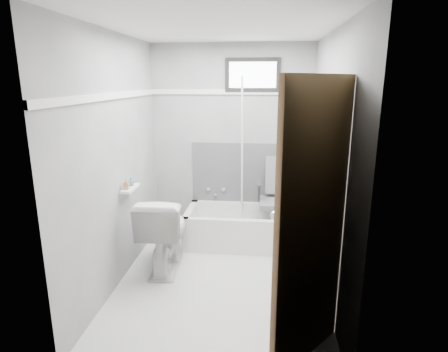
# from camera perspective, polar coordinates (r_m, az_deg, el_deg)

# --- Properties ---
(floor) EXTENTS (2.60, 2.60, 0.00)m
(floor) POSITION_cam_1_polar(r_m,az_deg,el_deg) (3.92, -0.54, -15.63)
(floor) COLOR silver
(floor) RESTS_ON ground
(ceiling) EXTENTS (2.60, 2.60, 0.00)m
(ceiling) POSITION_cam_1_polar(r_m,az_deg,el_deg) (3.42, -0.64, 21.80)
(ceiling) COLOR silver
(ceiling) RESTS_ON floor
(wall_back) EXTENTS (2.00, 0.02, 2.40)m
(wall_back) POSITION_cam_1_polar(r_m,az_deg,el_deg) (4.75, 1.17, 5.19)
(wall_back) COLOR gray
(wall_back) RESTS_ON floor
(wall_front) EXTENTS (2.00, 0.02, 2.40)m
(wall_front) POSITION_cam_1_polar(r_m,az_deg,el_deg) (2.24, -4.31, -5.53)
(wall_front) COLOR gray
(wall_front) RESTS_ON floor
(wall_left) EXTENTS (0.02, 2.60, 2.40)m
(wall_left) POSITION_cam_1_polar(r_m,az_deg,el_deg) (3.72, -16.10, 2.04)
(wall_left) COLOR gray
(wall_left) RESTS_ON floor
(wall_right) EXTENTS (0.02, 2.60, 2.40)m
(wall_right) POSITION_cam_1_polar(r_m,az_deg,el_deg) (3.51, 15.87, 1.33)
(wall_right) COLOR gray
(wall_right) RESTS_ON floor
(bathtub) EXTENTS (1.50, 0.70, 0.42)m
(bathtub) POSITION_cam_1_polar(r_m,az_deg,el_deg) (4.64, 3.58, -7.76)
(bathtub) COLOR white
(bathtub) RESTS_ON floor
(office_chair) EXTENTS (0.55, 0.55, 0.93)m
(office_chair) POSITION_cam_1_polar(r_m,az_deg,el_deg) (4.57, 8.30, -3.27)
(office_chair) COLOR #5E5E62
(office_chair) RESTS_ON bathtub
(toilet) EXTENTS (0.50, 0.84, 0.81)m
(toilet) POSITION_cam_1_polar(r_m,az_deg,el_deg) (4.04, -9.08, -8.47)
(toilet) COLOR white
(toilet) RESTS_ON floor
(door) EXTENTS (0.78, 0.78, 2.00)m
(door) POSITION_cam_1_polar(r_m,az_deg,el_deg) (2.38, 20.27, -10.40)
(door) COLOR brown
(door) RESTS_ON floor
(window) EXTENTS (0.66, 0.04, 0.40)m
(window) POSITION_cam_1_polar(r_m,az_deg,el_deg) (4.66, 4.38, 15.11)
(window) COLOR black
(window) RESTS_ON wall_back
(backerboard) EXTENTS (1.50, 0.02, 0.78)m
(backerboard) POSITION_cam_1_polar(r_m,az_deg,el_deg) (4.80, 4.11, 0.40)
(backerboard) COLOR #4C4C4F
(backerboard) RESTS_ON wall_back
(trim_back) EXTENTS (2.00, 0.02, 0.06)m
(trim_back) POSITION_cam_1_polar(r_m,az_deg,el_deg) (4.67, 1.19, 12.69)
(trim_back) COLOR white
(trim_back) RESTS_ON wall_back
(trim_left) EXTENTS (0.02, 2.60, 0.06)m
(trim_left) POSITION_cam_1_polar(r_m,az_deg,el_deg) (3.64, -16.59, 11.61)
(trim_left) COLOR white
(trim_left) RESTS_ON wall_left
(pole) EXTENTS (0.02, 0.38, 1.92)m
(pole) POSITION_cam_1_polar(r_m,az_deg,el_deg) (4.53, 2.76, 2.80)
(pole) COLOR white
(pole) RESTS_ON bathtub
(shelf) EXTENTS (0.10, 0.32, 0.02)m
(shelf) POSITION_cam_1_polar(r_m,az_deg,el_deg) (3.89, -14.07, -1.83)
(shelf) COLOR white
(shelf) RESTS_ON wall_left
(soap_bottle_a) EXTENTS (0.05, 0.05, 0.11)m
(soap_bottle_a) POSITION_cam_1_polar(r_m,az_deg,el_deg) (3.81, -14.67, -1.22)
(soap_bottle_a) COLOR #A68153
(soap_bottle_a) RESTS_ON shelf
(soap_bottle_b) EXTENTS (0.07, 0.07, 0.08)m
(soap_bottle_b) POSITION_cam_1_polar(r_m,az_deg,el_deg) (3.94, -13.97, -0.76)
(soap_bottle_b) COLOR slate
(soap_bottle_b) RESTS_ON shelf
(faucet) EXTENTS (0.26, 0.10, 0.16)m
(faucet) POSITION_cam_1_polar(r_m,az_deg,el_deg) (4.88, -1.24, -2.38)
(faucet) COLOR silver
(faucet) RESTS_ON wall_back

